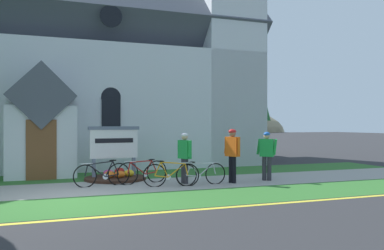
% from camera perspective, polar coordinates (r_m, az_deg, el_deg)
% --- Properties ---
extents(ground, '(140.00, 140.00, 0.00)m').
position_cam_1_polar(ground, '(14.73, -17.80, -7.47)').
color(ground, '#2B2B2D').
extents(sidewalk_slab, '(32.00, 2.74, 0.01)m').
position_cam_1_polar(sidewalk_slab, '(12.61, -9.10, -8.71)').
color(sidewalk_slab, '#99968E').
rests_on(sidewalk_slab, ground).
extents(grass_verge, '(32.00, 2.39, 0.01)m').
position_cam_1_polar(grass_verge, '(10.13, -6.42, -10.88)').
color(grass_verge, '#2D6628').
rests_on(grass_verge, ground).
extents(church_lawn, '(24.00, 2.63, 0.01)m').
position_cam_1_polar(church_lawn, '(15.23, -10.95, -7.20)').
color(church_lawn, '#2D6628').
rests_on(church_lawn, ground).
extents(curb_paint_stripe, '(28.00, 0.16, 0.01)m').
position_cam_1_polar(curb_paint_stripe, '(8.85, -4.39, -12.49)').
color(curb_paint_stripe, yellow).
rests_on(curb_paint_stripe, ground).
extents(church_building, '(15.06, 10.79, 13.19)m').
position_cam_1_polar(church_building, '(20.84, -12.13, 7.85)').
color(church_building, silver).
rests_on(church_building, ground).
extents(church_sign, '(1.82, 0.25, 1.87)m').
position_cam_1_polar(church_sign, '(14.29, -11.20, -2.78)').
color(church_sign, slate).
rests_on(church_sign, ground).
extents(flower_bed, '(2.13, 2.13, 0.34)m').
position_cam_1_polar(flower_bed, '(14.12, -10.95, -7.41)').
color(flower_bed, '#382319').
rests_on(flower_bed, ground).
extents(bicycle_white, '(1.70, 0.09, 0.78)m').
position_cam_1_polar(bicycle_white, '(12.63, 1.29, -7.06)').
color(bicycle_white, black).
rests_on(bicycle_white, ground).
extents(bicycle_yellow, '(1.75, 0.49, 0.81)m').
position_cam_1_polar(bicycle_yellow, '(13.02, -7.15, -6.75)').
color(bicycle_yellow, black).
rests_on(bicycle_yellow, ground).
extents(bicycle_green, '(1.78, 0.27, 0.84)m').
position_cam_1_polar(bicycle_green, '(12.70, -12.83, -6.96)').
color(bicycle_green, black).
rests_on(bicycle_green, ground).
extents(bicycle_silver, '(1.74, 0.36, 0.84)m').
position_cam_1_polar(bicycle_silver, '(12.33, -3.05, -7.16)').
color(bicycle_silver, black).
rests_on(bicycle_silver, ground).
extents(cyclist_in_yellow_jersey, '(0.37, 0.71, 1.66)m').
position_cam_1_polar(cyclist_in_yellow_jersey, '(12.83, -1.07, -4.22)').
color(cyclist_in_yellow_jersey, '#2D2D33').
rests_on(cyclist_in_yellow_jersey, ground).
extents(cyclist_in_green_jersey, '(0.39, 0.74, 1.78)m').
position_cam_1_polar(cyclist_in_green_jersey, '(13.04, 5.87, -3.75)').
color(cyclist_in_green_jersey, black).
rests_on(cyclist_in_green_jersey, ground).
extents(cyclist_in_white_jersey, '(0.49, 0.64, 1.68)m').
position_cam_1_polar(cyclist_in_white_jersey, '(13.79, 10.77, -3.87)').
color(cyclist_in_white_jersey, '#2D2D33').
rests_on(cyclist_in_white_jersey, ground).
extents(roadside_conifer, '(3.29, 3.29, 8.62)m').
position_cam_1_polar(roadside_conifer, '(22.74, 7.13, 8.78)').
color(roadside_conifer, '#4C3823').
rests_on(roadside_conifer, ground).
extents(distant_hill, '(94.79, 45.89, 19.89)m').
position_cam_1_polar(distant_hill, '(95.50, -12.66, -1.10)').
color(distant_hill, '#847A5B').
rests_on(distant_hill, ground).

